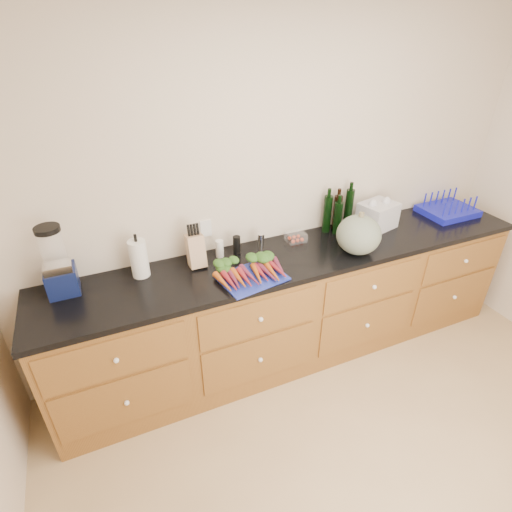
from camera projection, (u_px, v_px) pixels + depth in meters
name	position (u px, v px, depth m)	size (l,w,h in m)	color
ground	(399.00, 495.00, 2.32)	(4.00, 4.00, 0.00)	tan
wall_back	(281.00, 190.00, 2.94)	(4.10, 0.05, 2.60)	beige
cabinets	(297.00, 307.00, 3.11)	(3.60, 0.64, 0.90)	brown
countertop	(300.00, 255.00, 2.88)	(3.64, 0.62, 0.04)	black
cutting_board	(252.00, 277.00, 2.58)	(0.41, 0.31, 0.01)	#1F2EA3
carrots	(249.00, 270.00, 2.60)	(0.44, 0.32, 0.06)	#C05516
squash	(359.00, 235.00, 2.80)	(0.31, 0.31, 0.28)	#596656
blender_appliance	(58.00, 265.00, 2.36)	(0.18, 0.18, 0.45)	#0E1745
paper_towel	(139.00, 259.00, 2.55)	(0.11, 0.11, 0.25)	white
knife_block	(196.00, 251.00, 2.67)	(0.11, 0.11, 0.22)	tan
grinder_salt	(220.00, 249.00, 2.79)	(0.05, 0.05, 0.13)	silver
grinder_pepper	(237.00, 245.00, 2.83)	(0.05, 0.05, 0.13)	black
canister_chrome	(261.00, 241.00, 2.90)	(0.05, 0.05, 0.11)	white
tomato_box	(296.00, 237.00, 3.00)	(0.14, 0.11, 0.07)	white
bottles	(338.00, 213.00, 3.11)	(0.26, 0.13, 0.31)	black
grocery_bag	(377.00, 215.00, 3.17)	(0.28, 0.22, 0.20)	white
dish_rack	(448.00, 209.00, 3.42)	(0.43, 0.35, 0.17)	#1519B9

